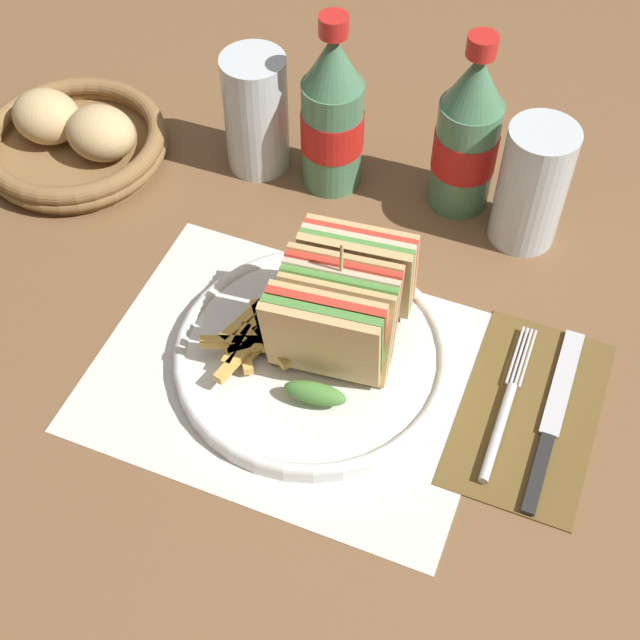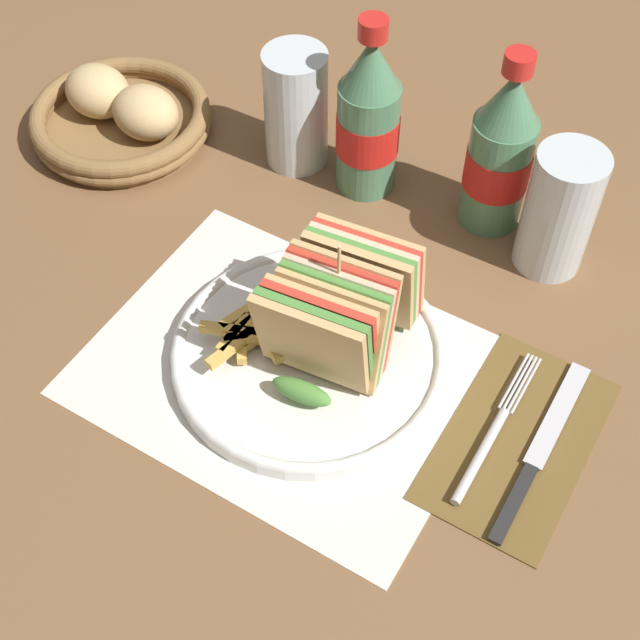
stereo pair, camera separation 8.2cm
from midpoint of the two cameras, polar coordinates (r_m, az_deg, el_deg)
name	(u,v)px [view 1 (the left image)]	position (r m, az deg, el deg)	size (l,w,h in m)	color
ground_plane	(333,388)	(0.83, -2.01, -4.56)	(4.00, 4.00, 0.00)	brown
placemat	(293,373)	(0.84, -4.54, -3.58)	(0.36, 0.28, 0.00)	silver
plate_main	(312,355)	(0.84, -3.32, -2.44)	(0.26, 0.26, 0.02)	white
club_sandwich	(340,308)	(0.79, -1.64, 0.56)	(0.11, 0.17, 0.14)	tan
fries_pile	(255,338)	(0.83, -7.05, -1.35)	(0.09, 0.11, 0.02)	gold
ketchup_blob	(281,312)	(0.85, -5.30, 0.35)	(0.04, 0.03, 0.01)	maroon
napkin	(529,412)	(0.82, 10.49, -5.98)	(0.12, 0.21, 0.00)	brown
fork	(503,415)	(0.81, 8.81, -6.25)	(0.02, 0.18, 0.01)	silver
knife	(553,419)	(0.82, 11.91, -6.41)	(0.02, 0.20, 0.00)	black
coke_bottle_near	(332,116)	(0.95, -1.73, 12.81)	(0.07, 0.07, 0.21)	#4C7F5B
coke_bottle_far	(467,136)	(0.93, 6.89, 11.48)	(0.07, 0.07, 0.21)	#4C7F5B
glass_near	(531,193)	(0.92, 10.85, 7.87)	(0.07, 0.07, 0.14)	silver
glass_far	(256,113)	(0.99, -6.55, 12.89)	(0.07, 0.07, 0.14)	silver
bread_basket	(74,139)	(1.07, -17.63, 10.84)	(0.21, 0.21, 0.07)	olive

